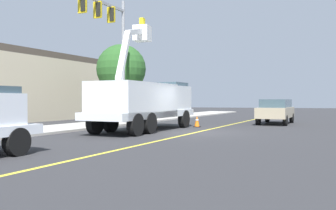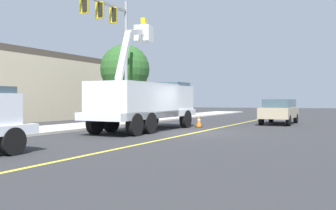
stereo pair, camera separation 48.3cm
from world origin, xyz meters
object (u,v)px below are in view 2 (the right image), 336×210
Objects in this scene: utility_bucket_truck at (146,101)px; traffic_signal_mast at (113,34)px; passing_minivan at (279,110)px; traffic_cone_mid_front at (199,121)px.

traffic_signal_mast is (2.75, 3.27, 4.24)m from utility_bucket_truck.
passing_minivan is 0.61× the size of traffic_signal_mast.
traffic_signal_mast is (-0.41, 5.51, 5.50)m from traffic_cone_mid_front.
passing_minivan is (7.48, -6.91, -0.63)m from utility_bucket_truck.
traffic_cone_mid_front is (3.16, -2.23, -1.25)m from utility_bucket_truck.
utility_bucket_truck is 10.20m from passing_minivan.
traffic_cone_mid_front is 0.08× the size of traffic_signal_mast.
utility_bucket_truck is 1.68× the size of passing_minivan.
utility_bucket_truck is at bearing -129.99° from traffic_signal_mast.
passing_minivan is 7.18× the size of traffic_cone_mid_front.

